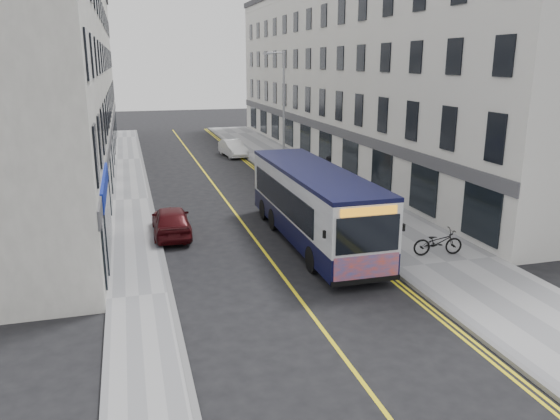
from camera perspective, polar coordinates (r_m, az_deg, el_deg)
ground at (r=20.17m, az=-0.21°, el=-6.28°), size 140.00×140.00×0.00m
pavement_east at (r=32.95m, az=4.69°, el=2.33°), size 4.50×64.00×0.12m
pavement_west at (r=30.96m, az=-15.24°, el=1.00°), size 2.00×64.00×0.12m
kerb_east at (r=32.25m, az=0.93°, el=2.11°), size 0.18×64.00×0.13m
kerb_west at (r=30.98m, az=-13.40°, el=1.14°), size 0.18×64.00×0.13m
road_centre_line at (r=31.38m, az=-6.09°, el=1.53°), size 0.12×64.00×0.01m
road_dbl_yellow_inner at (r=32.14m, az=0.16°, el=1.95°), size 0.10×64.00×0.01m
road_dbl_yellow_outer at (r=32.19m, az=0.50°, el=1.97°), size 0.10×64.00×0.01m
terrace_east at (r=42.43m, az=7.40°, el=13.93°), size 6.00×46.00×13.00m
terrace_west at (r=39.29m, az=-22.13°, el=12.86°), size 6.00×46.00×13.00m
streetlamp at (r=33.50m, az=0.25°, el=10.09°), size 1.32×0.18×8.00m
city_bus at (r=22.74m, az=3.46°, el=0.76°), size 2.53×10.84×3.15m
bicycle at (r=22.05m, az=16.17°, el=-3.24°), size 2.04×0.93×1.03m
pedestrian_near at (r=34.94m, az=1.51°, el=4.71°), size 0.69×0.50×1.78m
pedestrian_far at (r=33.92m, az=5.12°, el=4.24°), size 0.97×0.85×1.67m
car_white at (r=44.26m, az=-4.92°, el=6.45°), size 1.85×4.15×1.32m
car_maroon at (r=24.28m, az=-11.30°, el=-1.12°), size 1.69×4.02×1.36m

